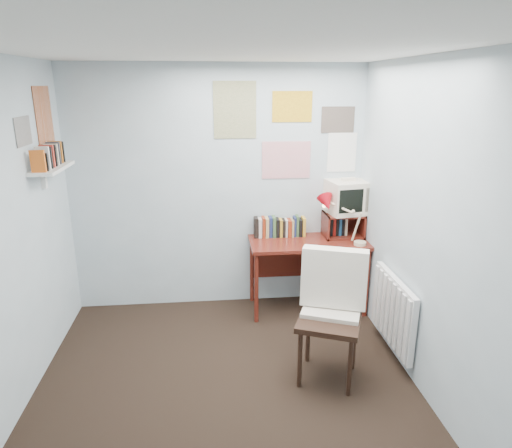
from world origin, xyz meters
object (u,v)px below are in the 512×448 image
Objects in this scene: desk at (332,272)px; desk_chair at (329,321)px; radiator at (393,311)px; crt_tv at (347,195)px; wall_shelf at (52,168)px; desk_lamp at (361,224)px; tv_riser at (343,225)px.

desk is 1.18× the size of desk_chair.
desk_chair reaches higher than desk.
crt_tv is at bearing 97.32° from radiator.
desk_chair is 1.64× the size of wall_shelf.
desk_lamp is 1.10× the size of tv_riser.
crt_tv reaches higher than tv_riser.
tv_riser is (0.12, 0.11, 0.48)m from desk.
crt_tv is at bearing 30.65° from tv_riser.
radiator is (0.29, -0.93, 0.01)m from desk.
desk_lamp is at bearing 4.18° from wall_shelf.
desk_chair is 0.70m from radiator.
desk_chair is at bearing -20.39° from wall_shelf.
desk_lamp is 0.32m from tv_riser.
tv_riser is 1.02× the size of crt_tv.
radiator is at bearing -80.72° from tv_riser.
desk is 1.26m from desk_chair.
radiator is (0.64, 0.27, -0.09)m from desk_chair.
desk_chair reaches higher than radiator.
tv_riser is 0.65× the size of wall_shelf.
crt_tv is 1.32m from radiator.
desk_chair is 2.54× the size of tv_riser.
desk_lamp is 0.38m from crt_tv.
tv_riser reaches higher than radiator.
crt_tv reaches higher than radiator.
desk is 0.97m from radiator.
desk_lamp reaches higher than desk.
wall_shelf reaches higher than tv_riser.
radiator is (0.17, -1.04, -0.47)m from tv_riser.
desk_chair is (-0.35, -1.20, 0.10)m from desk.
tv_riser is 0.50× the size of radiator.
desk is 0.64m from desk_lamp.
radiator is at bearing 45.48° from desk_chair.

